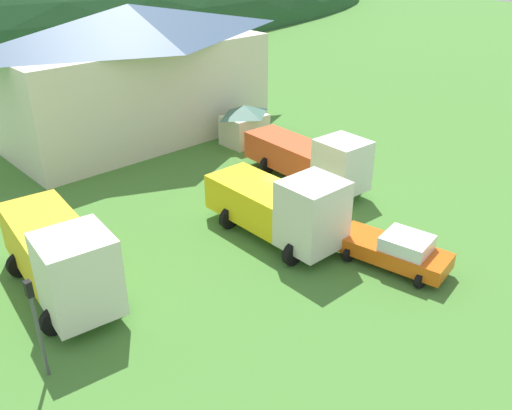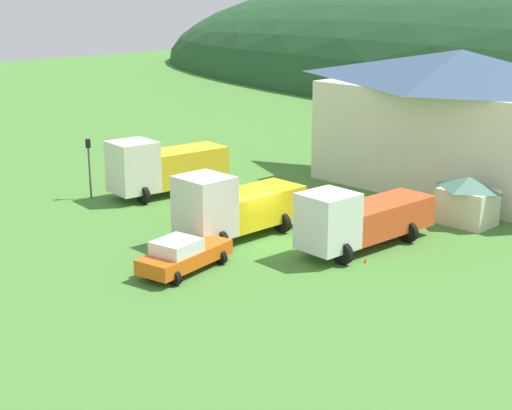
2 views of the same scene
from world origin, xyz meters
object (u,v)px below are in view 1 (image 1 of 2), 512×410
object	(u,v)px
depot_building	(134,72)
traffic_light_west	(36,319)
heavy_rig_striped	(60,255)
flatbed_truck_yellow	(282,207)
play_shed_cream	(244,124)
traffic_cone_near_pickup	(345,183)
service_pickup_orange	(396,250)
heavy_rig_white	(312,158)

from	to	relation	value
depot_building	traffic_light_west	distance (m)	23.32
heavy_rig_striped	flatbed_truck_yellow	world-z (taller)	heavy_rig_striped
heavy_rig_striped	traffic_light_west	xyz separation A→B (m)	(-2.49, -3.78, 0.47)
play_shed_cream	traffic_light_west	size ratio (longest dim) A/B	0.82
depot_building	traffic_light_west	xyz separation A→B (m)	(-14.81, -17.87, -2.31)
traffic_light_west	depot_building	bearing A→B (deg)	50.35
flatbed_truck_yellow	traffic_light_west	size ratio (longest dim) A/B	1.97
depot_building	traffic_light_west	bearing A→B (deg)	-129.65
traffic_light_west	traffic_cone_near_pickup	distance (m)	19.62
service_pickup_orange	flatbed_truck_yellow	bearing A→B (deg)	-168.40
flatbed_truck_yellow	heavy_rig_white	distance (m)	6.62
depot_building	traffic_light_west	size ratio (longest dim) A/B	5.01
play_shed_cream	flatbed_truck_yellow	bearing A→B (deg)	-124.10
heavy_rig_white	depot_building	bearing A→B (deg)	-164.57
traffic_cone_near_pickup	traffic_light_west	bearing A→B (deg)	-171.56
play_shed_cream	traffic_light_west	xyz separation A→B (m)	(-19.38, -11.83, 0.93)
heavy_rig_striped	play_shed_cream	bearing A→B (deg)	122.21
traffic_light_west	flatbed_truck_yellow	bearing A→B (deg)	4.39
play_shed_cream	heavy_rig_white	size ratio (longest dim) A/B	0.37
depot_building	flatbed_truck_yellow	size ratio (longest dim) A/B	2.55
service_pickup_orange	heavy_rig_white	bearing A→B (deg)	145.58
play_shed_cream	flatbed_truck_yellow	world-z (taller)	flatbed_truck_yellow
heavy_rig_striped	flatbed_truck_yellow	bearing A→B (deg)	79.99
depot_building	heavy_rig_striped	world-z (taller)	depot_building
service_pickup_orange	traffic_cone_near_pickup	xyz separation A→B (m)	(5.30, 6.95, -0.83)
flatbed_truck_yellow	heavy_rig_white	bearing A→B (deg)	120.79
play_shed_cream	heavy_rig_striped	world-z (taller)	heavy_rig_striped
depot_building	flatbed_truck_yellow	world-z (taller)	depot_building
heavy_rig_striped	traffic_cone_near_pickup	distance (m)	16.91
depot_building	service_pickup_orange	distance (m)	22.31
flatbed_truck_yellow	traffic_cone_near_pickup	size ratio (longest dim) A/B	13.45
heavy_rig_striped	heavy_rig_white	distance (m)	15.26
depot_building	flatbed_truck_yellow	distance (m)	17.42
service_pickup_orange	traffic_light_west	distance (m)	14.64
heavy_rig_white	service_pickup_orange	size ratio (longest dim) A/B	1.63
flatbed_truck_yellow	traffic_light_west	distance (m)	12.04
heavy_rig_white	service_pickup_orange	distance (m)	9.14
heavy_rig_white	traffic_cone_near_pickup	size ratio (longest dim) A/B	15.20
traffic_cone_near_pickup	service_pickup_orange	bearing A→B (deg)	-127.29
flatbed_truck_yellow	service_pickup_orange	distance (m)	5.47
heavy_rig_white	service_pickup_orange	bearing A→B (deg)	-21.07
play_shed_cream	flatbed_truck_yellow	distance (m)	13.18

